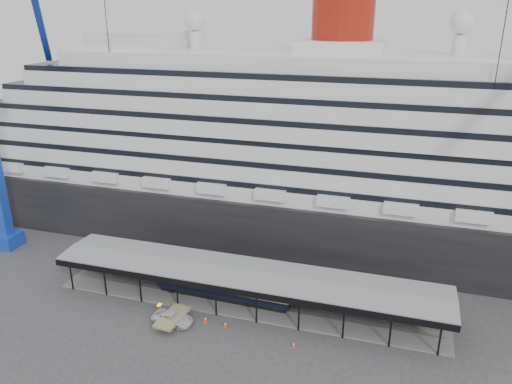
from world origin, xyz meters
TOP-DOWN VIEW (x-y plane):
  - ground at (0.00, 0.00)m, footprint 200.00×200.00m
  - cruise_ship at (0.05, 32.00)m, footprint 130.00×30.00m
  - platform_canopy at (0.00, 5.00)m, footprint 56.00×9.18m
  - port_truck at (-7.78, -2.60)m, footprint 5.83×3.06m
  - pullman_carriage at (-3.36, 5.00)m, footprint 20.22×3.15m
  - traffic_cone_left at (-3.71, -1.03)m, footprint 0.44×0.44m
  - traffic_cone_mid at (-0.74, -1.31)m, footprint 0.43×0.43m
  - traffic_cone_right at (8.86, -2.77)m, footprint 0.52×0.52m

SIDE VIEW (x-z plane):
  - ground at x=0.00m, z-range 0.00..0.00m
  - traffic_cone_right at x=8.86m, z-range 0.00..0.77m
  - traffic_cone_mid at x=-0.74m, z-range 0.00..0.80m
  - traffic_cone_left at x=-3.71m, z-range 0.00..0.81m
  - port_truck at x=-7.78m, z-range 0.00..1.56m
  - platform_canopy at x=0.00m, z-range -0.29..5.01m
  - pullman_carriage at x=-3.36m, z-range -7.47..12.32m
  - cruise_ship at x=0.05m, z-range -3.60..40.30m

